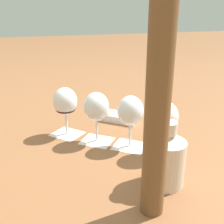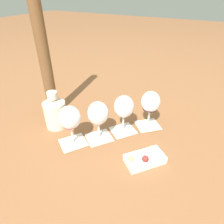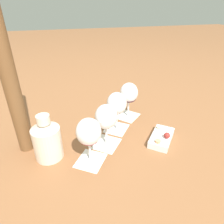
{
  "view_description": "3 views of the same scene",
  "coord_description": "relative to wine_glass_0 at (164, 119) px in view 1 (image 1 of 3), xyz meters",
  "views": [
    {
      "loc": [
        -0.89,
        0.28,
        0.48
      ],
      "look_at": [
        -0.0,
        0.0,
        0.12
      ],
      "focal_mm": 45.0,
      "sensor_mm": 36.0,
      "label": 1
    },
    {
      "loc": [
        0.35,
        -0.66,
        0.61
      ],
      "look_at": [
        -0.0,
        0.0,
        0.12
      ],
      "focal_mm": 32.0,
      "sensor_mm": 36.0,
      "label": 2
    },
    {
      "loc": [
        -0.2,
        -0.73,
        0.55
      ],
      "look_at": [
        -0.0,
        0.0,
        0.12
      ],
      "focal_mm": 32.0,
      "sensor_mm": 36.0,
      "label": 3
    }
  ],
  "objects": [
    {
      "name": "tasting_card_0",
      "position": [
        0.0,
        0.0,
        -0.13
      ],
      "size": [
        0.15,
        0.15,
        0.0
      ],
      "color": "silver",
      "rests_on": "ground_plane"
    },
    {
      "name": "wine_glass_0",
      "position": [
        0.0,
        0.0,
        0.0
      ],
      "size": [
        0.09,
        0.09,
        0.19
      ],
      "color": "white",
      "rests_on": "tasting_card_0"
    },
    {
      "name": "tasting_card_3",
      "position": [
        0.26,
        0.29,
        -0.13
      ],
      "size": [
        0.15,
        0.15,
        0.0
      ],
      "color": "silver",
      "rests_on": "ground_plane"
    },
    {
      "name": "wine_glass_1",
      "position": [
        0.09,
        0.09,
        0.0
      ],
      "size": [
        0.09,
        0.09,
        0.19
      ],
      "color": "white",
      "rests_on": "tasting_card_1"
    },
    {
      "name": "snack_dish",
      "position": [
        0.33,
        0.04,
        -0.11
      ],
      "size": [
        0.17,
        0.17,
        0.06
      ],
      "color": "silver",
      "rests_on": "ground_plane"
    },
    {
      "name": "tasting_card_2",
      "position": [
        0.16,
        0.19,
        -0.13
      ],
      "size": [
        0.15,
        0.15,
        0.0
      ],
      "color": "silver",
      "rests_on": "ground_plane"
    },
    {
      "name": "ground_plane",
      "position": [
        0.13,
        0.14,
        -0.13
      ],
      "size": [
        8.0,
        8.0,
        0.0
      ],
      "primitive_type": "plane",
      "color": "brown"
    },
    {
      "name": "ceramic_vase",
      "position": [
        -0.15,
        0.07,
        -0.05
      ],
      "size": [
        0.11,
        0.11,
        0.19
      ],
      "color": "beige",
      "rests_on": "ground_plane"
    },
    {
      "name": "umbrella_pole",
      "position": [
        -0.25,
        0.15,
        0.23
      ],
      "size": [
        0.06,
        0.06,
        0.71
      ],
      "color": "brown",
      "rests_on": "ground_plane"
    },
    {
      "name": "wine_glass_3",
      "position": [
        0.26,
        0.29,
        0.0
      ],
      "size": [
        0.09,
        0.09,
        0.19
      ],
      "color": "white",
      "rests_on": "tasting_card_3"
    },
    {
      "name": "tasting_card_1",
      "position": [
        0.09,
        0.09,
        -0.13
      ],
      "size": [
        0.15,
        0.15,
        0.0
      ],
      "color": "silver",
      "rests_on": "ground_plane"
    },
    {
      "name": "wine_glass_2",
      "position": [
        0.16,
        0.19,
        -0.0
      ],
      "size": [
        0.09,
        0.09,
        0.19
      ],
      "color": "white",
      "rests_on": "tasting_card_2"
    }
  ]
}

